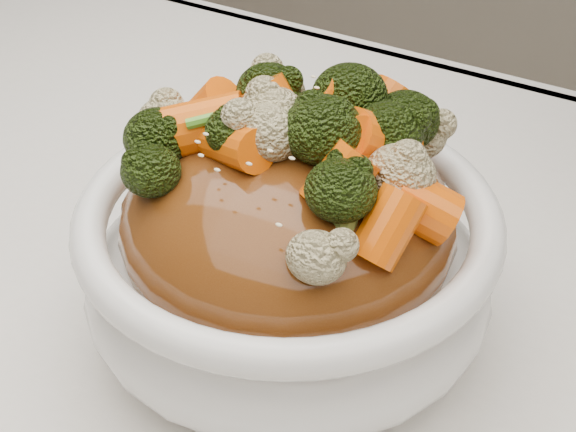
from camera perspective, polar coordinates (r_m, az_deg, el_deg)
The scene contains 8 objects.
tablecloth at distance 0.49m, azimuth -5.65°, elevation -9.93°, with size 1.20×0.80×0.04m, color white.
bowl at distance 0.44m, azimuth 0.00°, elevation -3.50°, with size 0.22×0.22×0.09m, color white, non-canonical shape.
sauce_base at distance 0.43m, azimuth 0.00°, elevation -0.34°, with size 0.18×0.18×0.10m, color #5A2D0F.
carrots at distance 0.39m, azimuth 0.00°, elevation 7.30°, with size 0.18×0.18×0.05m, color #ED5E07, non-canonical shape.
broccoli at distance 0.39m, azimuth 0.00°, elevation 7.16°, with size 0.18×0.18×0.05m, color black, non-canonical shape.
cauliflower at distance 0.39m, azimuth 0.00°, elevation 6.90°, with size 0.18×0.18×0.04m, color #C5B987, non-canonical shape.
scallions at distance 0.39m, azimuth 0.00°, elevation 7.43°, with size 0.13×0.13×0.02m, color #4C9422, non-canonical shape.
sesame_seeds at distance 0.39m, azimuth 0.00°, elevation 7.43°, with size 0.16×0.16×0.01m, color beige, non-canonical shape.
Camera 1 is at (0.21, -0.26, 1.08)m, focal length 50.00 mm.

